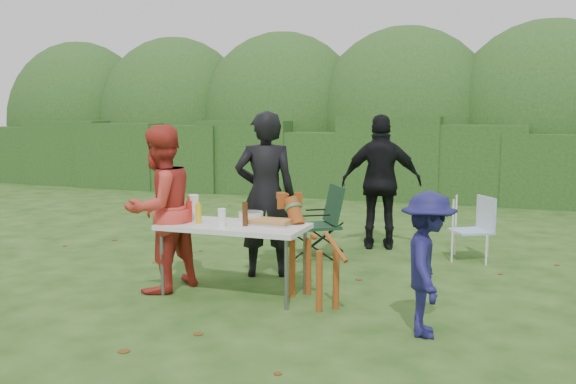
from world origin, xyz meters
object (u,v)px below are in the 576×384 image
(beer_bottle, at_px, (245,214))
(person_cook, at_px, (265,195))
(lawn_chair, at_px, (471,228))
(camping_chair, at_px, (317,222))
(mustard_bottle, at_px, (198,214))
(ketchup_bottle, at_px, (189,212))
(child, at_px, (428,264))
(person_black_puffy, at_px, (381,182))
(folding_table, at_px, (234,229))
(person_red_jacket, at_px, (160,209))
(paper_towel_roll, at_px, (193,207))
(dog, at_px, (314,252))

(beer_bottle, bearing_deg, person_cook, 98.48)
(lawn_chair, bearing_deg, camping_chair, -16.59)
(mustard_bottle, bearing_deg, ketchup_bottle, 160.02)
(child, bearing_deg, person_black_puffy, 8.17)
(person_black_puffy, bearing_deg, folding_table, 56.50)
(person_black_puffy, bearing_deg, person_red_jacket, 44.29)
(person_red_jacket, bearing_deg, child, 98.50)
(beer_bottle, bearing_deg, person_red_jacket, -175.71)
(folding_table, xyz_separation_m, beer_bottle, (0.15, -0.05, 0.17))
(person_black_puffy, distance_m, mustard_bottle, 3.09)
(lawn_chair, bearing_deg, child, 53.77)
(child, height_order, lawn_chair, child)
(person_red_jacket, height_order, person_black_puffy, person_black_puffy)
(person_cook, xyz_separation_m, person_black_puffy, (0.96, 1.89, -0.02))
(paper_towel_roll, bearing_deg, dog, -5.24)
(person_black_puffy, height_order, ketchup_bottle, person_black_puffy)
(paper_towel_roll, bearing_deg, person_black_puffy, 59.23)
(lawn_chair, relative_size, paper_towel_roll, 3.17)
(camping_chair, height_order, beer_bottle, beer_bottle)
(person_black_puffy, height_order, lawn_chair, person_black_puffy)
(lawn_chair, bearing_deg, person_cook, 3.62)
(dog, relative_size, beer_bottle, 4.46)
(child, bearing_deg, paper_towel_roll, 66.04)
(folding_table, bearing_deg, person_red_jacket, -171.58)
(camping_chair, relative_size, lawn_chair, 1.15)
(beer_bottle, bearing_deg, mustard_bottle, -175.19)
(person_cook, distance_m, beer_bottle, 0.87)
(lawn_chair, bearing_deg, ketchup_bottle, 9.60)
(person_red_jacket, distance_m, camping_chair, 2.31)
(person_black_puffy, xyz_separation_m, mustard_bottle, (-1.33, -2.79, -0.09))
(person_red_jacket, relative_size, person_black_puffy, 0.94)
(person_black_puffy, height_order, child, person_black_puffy)
(person_red_jacket, bearing_deg, folding_table, 114.71)
(folding_table, height_order, ketchup_bottle, ketchup_bottle)
(ketchup_bottle, bearing_deg, camping_chair, 66.96)
(dog, xyz_separation_m, mustard_bottle, (-1.21, -0.10, 0.33))
(mustard_bottle, bearing_deg, child, -9.86)
(folding_table, xyz_separation_m, mustard_bottle, (-0.35, -0.09, 0.15))
(lawn_chair, bearing_deg, paper_towel_roll, 6.87)
(dog, bearing_deg, ketchup_bottle, 44.36)
(person_cook, bearing_deg, ketchup_bottle, 35.71)
(person_black_puffy, relative_size, lawn_chair, 2.26)
(person_cook, relative_size, lawn_chair, 2.30)
(folding_table, distance_m, camping_chair, 1.91)
(person_cook, height_order, paper_towel_roll, person_cook)
(person_cook, height_order, ketchup_bottle, person_cook)
(folding_table, height_order, person_black_puffy, person_black_puffy)
(person_cook, xyz_separation_m, paper_towel_roll, (-0.57, -0.67, -0.08))
(folding_table, bearing_deg, ketchup_bottle, -175.42)
(beer_bottle, height_order, paper_towel_roll, paper_towel_roll)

